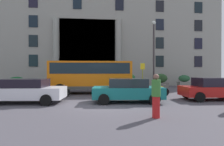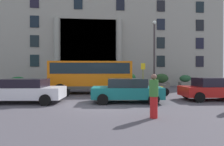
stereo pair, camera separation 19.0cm
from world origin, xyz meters
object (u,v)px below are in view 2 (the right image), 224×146
motorcycle_far_end (157,90)px  lamppost_plaza_centre (154,49)px  hedge_planter_entrance_left (130,81)px  parked_hatchback_near (25,90)px  orange_minibus (91,74)px  bus_stop_sign (143,74)px  motorcycle_near_kerb (55,91)px  hedge_planter_east (18,83)px  hedge_planter_far_east (162,81)px  parked_sedan_far (213,89)px  hedge_planter_entrance_right (185,81)px  hedge_planter_far_west (73,82)px  scooter_by_planter (106,91)px  parked_sedan_second (127,90)px  pedestrian_man_red_shirt (154,96)px

motorcycle_far_end → lamppost_plaza_centre: size_ratio=0.28×
hedge_planter_entrance_left → parked_hatchback_near: size_ratio=0.36×
orange_minibus → bus_stop_sign: (4.99, 1.89, 0.04)m
bus_stop_sign → motorcycle_near_kerb: (-7.54, -3.99, -1.19)m
hedge_planter_east → hedge_planter_far_east: size_ratio=1.08×
hedge_planter_far_east → parked_sedan_far: (0.09, -9.06, -0.04)m
hedge_planter_entrance_left → motorcycle_near_kerb: 9.99m
bus_stop_sign → hedge_planter_entrance_right: (5.94, 3.19, -0.95)m
orange_minibus → motorcycle_far_end: 5.57m
hedge_planter_east → hedge_planter_entrance_left: bearing=0.0°
hedge_planter_far_west → scooter_by_planter: size_ratio=0.76×
hedge_planter_east → lamppost_plaza_centre: (14.55, -2.70, 3.52)m
parked_hatchback_near → lamppost_plaza_centre: (10.08, 6.78, 3.41)m
hedge_planter_far_west → parked_hatchback_near: 9.81m
hedge_planter_far_west → motorcycle_near_kerb: bearing=-92.6°
hedge_planter_entrance_left → parked_hatchback_near: bearing=-130.3°
parked_hatchback_near → scooter_by_planter: (4.91, 1.78, -0.28)m
hedge_planter_entrance_left → parked_sedan_second: (-1.99, -9.81, -0.08)m
orange_minibus → pedestrian_man_red_shirt: 8.82m
scooter_by_planter → pedestrian_man_red_shirt: (1.62, -5.83, 0.43)m
parked_sedan_far → scooter_by_planter: bearing=168.0°
hedge_planter_entrance_left → parked_sedan_second: 10.01m
pedestrian_man_red_shirt → hedge_planter_far_west: bearing=-40.1°
orange_minibus → parked_hatchback_near: (-3.77, -4.30, -0.88)m
hedge_planter_far_west → parked_hatchback_near: (-1.55, -9.69, 0.08)m
hedge_planter_east → parked_sedan_second: parked_sedan_second is taller
orange_minibus → parked_sedan_far: orange_minibus is taller
orange_minibus → hedge_planter_east: (-8.24, 5.18, -0.99)m
hedge_planter_far_west → lamppost_plaza_centre: bearing=-18.8°
bus_stop_sign → motorcycle_far_end: (-0.03, -4.14, -1.20)m
hedge_planter_entrance_right → parked_hatchback_near: (-14.71, -9.39, 0.03)m
hedge_planter_entrance_left → parked_sedan_far: bearing=-68.4°
hedge_planter_far_west → pedestrian_man_red_shirt: pedestrian_man_red_shirt is taller
parked_sedan_second → motorcycle_near_kerb: size_ratio=2.07×
hedge_planter_entrance_left → pedestrian_man_red_shirt: pedestrian_man_red_shirt is taller
bus_stop_sign → lamppost_plaza_centre: 2.88m
hedge_planter_entrance_left → lamppost_plaza_centre: bearing=-53.0°
hedge_planter_entrance_right → orange_minibus: bearing=-155.1°
hedge_planter_east → motorcycle_far_end: size_ratio=0.93×
hedge_planter_east → scooter_by_planter: 12.13m
parked_sedan_second → hedge_planter_entrance_left: bearing=82.7°
lamppost_plaza_centre → hedge_planter_entrance_right: bearing=29.4°
hedge_planter_far_east → scooter_by_planter: size_ratio=0.85×
orange_minibus → hedge_planter_far_east: orange_minibus is taller
hedge_planter_entrance_left → lamppost_plaza_centre: 4.74m
hedge_planter_entrance_left → parked_sedan_far: size_ratio=0.41×
parked_hatchback_near → parked_sedan_far: parked_sedan_far is taller
hedge_planter_entrance_right → motorcycle_near_kerb: size_ratio=0.70×
hedge_planter_east → hedge_planter_far_east: 16.17m
hedge_planter_far_west → motorcycle_far_end: 10.48m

